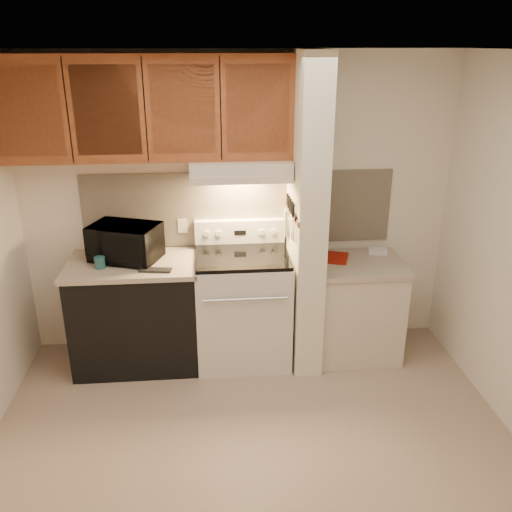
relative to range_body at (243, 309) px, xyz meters
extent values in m
plane|color=tan|center=(0.00, -1.16, -0.46)|extent=(3.60, 3.60, 0.00)
plane|color=white|center=(0.00, -1.16, 2.04)|extent=(3.60, 3.60, 0.00)
cube|color=white|center=(0.00, 0.34, 0.79)|extent=(3.60, 2.50, 0.02)
cube|color=beige|center=(0.00, 0.33, 0.78)|extent=(2.60, 0.02, 0.63)
cube|color=silver|center=(0.00, 0.00, 0.00)|extent=(0.76, 0.65, 0.92)
cube|color=black|center=(0.00, -0.32, 0.04)|extent=(0.50, 0.01, 0.30)
cylinder|color=silver|center=(0.00, -0.35, 0.26)|extent=(0.65, 0.02, 0.02)
cube|color=black|center=(0.00, 0.00, 0.48)|extent=(0.74, 0.64, 0.03)
cube|color=silver|center=(0.00, 0.28, 0.59)|extent=(0.76, 0.08, 0.20)
cube|color=black|center=(0.00, 0.24, 0.59)|extent=(0.10, 0.01, 0.04)
cylinder|color=silver|center=(-0.28, 0.24, 0.59)|extent=(0.05, 0.02, 0.05)
cylinder|color=silver|center=(-0.18, 0.24, 0.59)|extent=(0.05, 0.02, 0.05)
cylinder|color=silver|center=(0.18, 0.24, 0.59)|extent=(0.05, 0.02, 0.05)
cylinder|color=silver|center=(0.28, 0.24, 0.59)|extent=(0.05, 0.02, 0.05)
cube|color=black|center=(-0.88, 0.01, -0.03)|extent=(1.00, 0.63, 0.87)
cube|color=#B8A893|center=(-0.88, 0.01, 0.43)|extent=(1.04, 0.67, 0.04)
cube|color=black|center=(-0.68, -0.19, 0.46)|extent=(0.25, 0.11, 0.02)
cylinder|color=#23595A|center=(-1.11, -0.09, 0.50)|extent=(0.08, 0.08, 0.09)
cube|color=beige|center=(-0.48, 0.32, 0.64)|extent=(0.08, 0.01, 0.12)
imported|color=black|center=(-0.93, 0.07, 0.60)|extent=(0.62, 0.52, 0.29)
cube|color=#F2ECCE|center=(0.51, -0.01, 0.79)|extent=(0.22, 0.70, 2.50)
cube|color=#954B27|center=(0.39, -0.01, 0.84)|extent=(0.01, 0.70, 0.04)
cube|color=black|center=(0.39, -0.06, 0.86)|extent=(0.02, 0.42, 0.04)
cube|color=silver|center=(0.38, -0.23, 0.76)|extent=(0.01, 0.03, 0.16)
cylinder|color=black|center=(0.38, -0.20, 0.91)|extent=(0.02, 0.02, 0.10)
cube|color=silver|center=(0.38, -0.14, 0.75)|extent=(0.01, 0.04, 0.18)
cylinder|color=black|center=(0.38, -0.13, 0.91)|extent=(0.02, 0.02, 0.10)
cube|color=silver|center=(0.38, -0.05, 0.74)|extent=(0.01, 0.04, 0.20)
cylinder|color=black|center=(0.38, -0.05, 0.91)|extent=(0.02, 0.02, 0.10)
cube|color=silver|center=(0.38, 0.02, 0.76)|extent=(0.01, 0.04, 0.16)
cylinder|color=black|center=(0.38, 0.03, 0.91)|extent=(0.02, 0.02, 0.10)
cube|color=silver|center=(0.38, 0.12, 0.75)|extent=(0.01, 0.04, 0.18)
cylinder|color=black|center=(0.38, 0.10, 0.91)|extent=(0.02, 0.02, 0.10)
cube|color=gray|center=(0.38, 0.17, 0.70)|extent=(0.03, 0.09, 0.22)
cube|color=beige|center=(0.97, -0.01, -0.06)|extent=(0.70, 0.60, 0.81)
cube|color=#B8A893|center=(0.97, -0.01, 0.37)|extent=(0.74, 0.64, 0.04)
cube|color=maroon|center=(0.79, 0.09, 0.39)|extent=(0.28, 0.33, 0.01)
cube|color=white|center=(1.18, 0.17, 0.41)|extent=(0.18, 0.14, 0.04)
cube|color=beige|center=(0.00, 0.12, 1.17)|extent=(0.78, 0.44, 0.15)
cube|color=beige|center=(0.00, -0.08, 1.12)|extent=(0.78, 0.04, 0.06)
cube|color=#954B27|center=(-0.69, 0.17, 1.62)|extent=(2.18, 0.33, 0.77)
cube|color=#954B27|center=(-1.51, 0.01, 1.62)|extent=(0.46, 0.01, 0.63)
cube|color=black|center=(-1.23, 0.01, 1.62)|extent=(0.01, 0.01, 0.73)
cube|color=#954B27|center=(-0.96, 0.01, 1.62)|extent=(0.46, 0.01, 0.63)
cube|color=black|center=(-0.69, 0.01, 1.62)|extent=(0.01, 0.01, 0.73)
cube|color=#954B27|center=(-0.42, 0.01, 1.62)|extent=(0.46, 0.01, 0.63)
cube|color=black|center=(-0.14, 0.01, 1.62)|extent=(0.01, 0.01, 0.73)
cube|color=#954B27|center=(0.13, 0.01, 1.62)|extent=(0.46, 0.01, 0.63)
camera|label=1|loc=(-0.25, -4.06, 2.08)|focal=38.00mm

